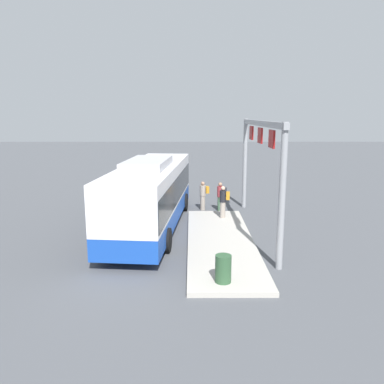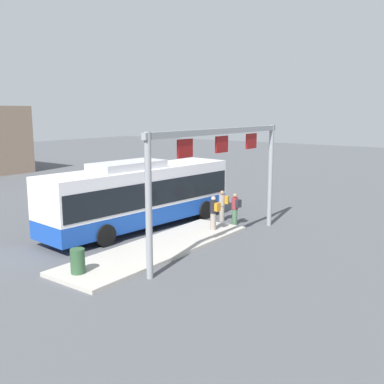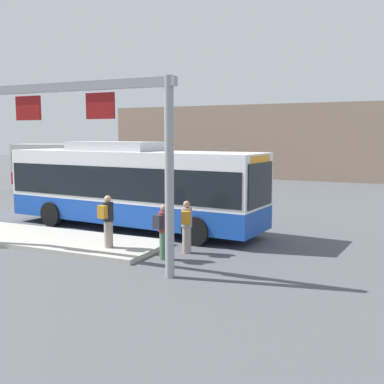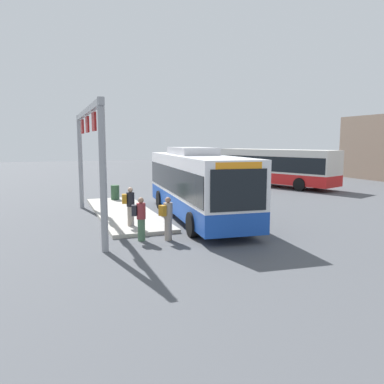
% 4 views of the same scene
% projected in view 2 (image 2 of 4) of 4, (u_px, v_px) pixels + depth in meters
% --- Properties ---
extents(ground_plane, '(120.00, 120.00, 0.00)m').
position_uv_depth(ground_plane, '(141.00, 228.00, 22.86)').
color(ground_plane, '#4C4F54').
extents(platform_curb, '(10.00, 2.80, 0.16)m').
position_uv_depth(platform_curb, '(160.00, 248.00, 19.24)').
color(platform_curb, '#B2ADA3').
rests_on(platform_curb, ground).
extents(bus_main, '(11.01, 3.48, 3.46)m').
position_uv_depth(bus_main, '(141.00, 193.00, 22.53)').
color(bus_main, '#1947AD').
rests_on(bus_main, ground).
extents(person_boarding, '(0.43, 0.58, 1.67)m').
position_uv_depth(person_boarding, '(235.00, 208.00, 23.25)').
color(person_boarding, '#476B4C').
rests_on(person_boarding, ground).
extents(person_waiting_near, '(0.38, 0.55, 1.67)m').
position_uv_depth(person_waiting_near, '(214.00, 212.00, 21.65)').
color(person_waiting_near, gray).
rests_on(person_waiting_near, platform_curb).
extents(person_waiting_mid, '(0.47, 0.59, 1.67)m').
position_uv_depth(person_waiting_mid, '(223.00, 205.00, 24.07)').
color(person_waiting_mid, gray).
rests_on(person_waiting_mid, ground).
extents(platform_sign_gantry, '(9.69, 0.24, 5.20)m').
position_uv_depth(platform_sign_gantry, '(221.00, 161.00, 18.97)').
color(platform_sign_gantry, gray).
rests_on(platform_sign_gantry, ground).
extents(trash_bin, '(0.52, 0.52, 0.90)m').
position_uv_depth(trash_bin, '(78.00, 261.00, 15.95)').
color(trash_bin, '#2D5133').
rests_on(trash_bin, platform_curb).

